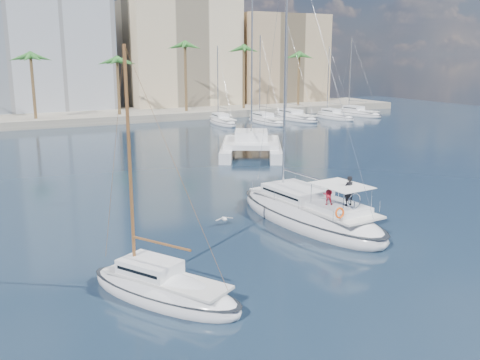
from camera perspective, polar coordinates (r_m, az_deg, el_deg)
ground at (r=31.93m, az=1.83°, el=-5.72°), size 160.00×160.00×0.00m
quay at (r=89.15m, az=-17.64°, el=6.33°), size 120.00×14.00×1.20m
building_beige at (r=103.14m, az=-6.50°, el=12.96°), size 20.00×14.00×20.00m
building_tan_right at (r=110.11m, az=3.90°, el=12.50°), size 18.00×12.00×18.00m
palm_centre at (r=84.67m, az=-17.62°, el=12.58°), size 3.60×3.60×12.30m
palm_right at (r=96.56m, az=3.19°, el=13.17°), size 3.60×3.60×12.30m
main_sloop at (r=34.06m, az=7.33°, el=-3.61°), size 5.32×13.28×19.22m
small_sloop at (r=23.93m, az=-8.22°, el=-11.49°), size 6.19×8.14×11.45m
catamaran at (r=57.00m, az=1.21°, el=3.93°), size 11.36×13.78×17.95m
seagull at (r=33.33m, az=-1.70°, el=-4.15°), size 1.20×0.52×0.22m
moored_yacht_a at (r=81.83m, az=-1.87°, el=5.96°), size 3.37×9.52×11.90m
moored_yacht_b at (r=83.07m, az=2.80°, el=6.06°), size 3.32×10.83×13.72m
moored_yacht_c at (r=88.13m, az=5.84°, el=6.42°), size 3.98×12.33×15.54m
moored_yacht_d at (r=90.22m, az=10.02°, el=6.44°), size 3.52×9.55×11.90m
moored_yacht_e at (r=95.80m, az=12.42°, el=6.72°), size 4.61×11.11×13.72m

